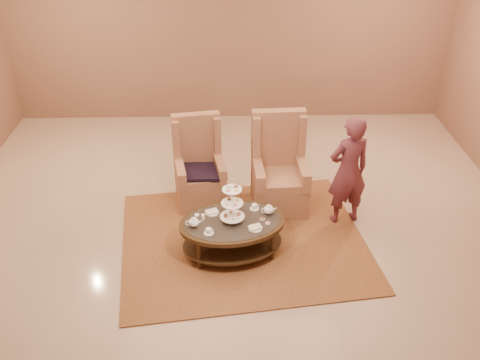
{
  "coord_description": "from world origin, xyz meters",
  "views": [
    {
      "loc": [
        -0.05,
        -5.53,
        4.33
      ],
      "look_at": [
        0.1,
        0.2,
        0.85
      ],
      "focal_mm": 40.0,
      "sensor_mm": 36.0,
      "label": 1
    }
  ],
  "objects_px": {
    "tea_table": "(232,227)",
    "person": "(348,171)",
    "armchair_right": "(279,176)",
    "armchair_left": "(199,173)"
  },
  "relations": [
    {
      "from": "person",
      "to": "tea_table",
      "type": "bearing_deg",
      "value": 7.58
    },
    {
      "from": "tea_table",
      "to": "person",
      "type": "relative_size",
      "value": 0.93
    },
    {
      "from": "armchair_left",
      "to": "armchair_right",
      "type": "xyz_separation_m",
      "value": [
        1.13,
        -0.17,
        0.03
      ]
    },
    {
      "from": "tea_table",
      "to": "armchair_right",
      "type": "distance_m",
      "value": 1.31
    },
    {
      "from": "armchair_right",
      "to": "armchair_left",
      "type": "bearing_deg",
      "value": 168.46
    },
    {
      "from": "person",
      "to": "armchair_right",
      "type": "bearing_deg",
      "value": -43.33
    },
    {
      "from": "tea_table",
      "to": "armchair_right",
      "type": "xyz_separation_m",
      "value": [
        0.67,
        1.12,
        0.06
      ]
    },
    {
      "from": "tea_table",
      "to": "armchair_left",
      "type": "xyz_separation_m",
      "value": [
        -0.46,
        1.29,
        0.03
      ]
    },
    {
      "from": "tea_table",
      "to": "armchair_left",
      "type": "relative_size",
      "value": 1.16
    },
    {
      "from": "person",
      "to": "armchair_left",
      "type": "bearing_deg",
      "value": -33.29
    }
  ]
}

